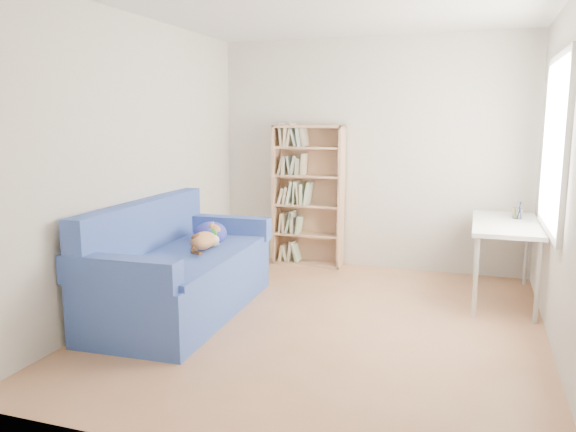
# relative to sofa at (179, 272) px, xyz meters

# --- Properties ---
(ground) EXTENTS (4.00, 4.00, 0.00)m
(ground) POSITION_rel_sofa_xyz_m (1.31, 0.09, -0.36)
(ground) COLOR #A56F4A
(ground) RESTS_ON ground
(room_shell) EXTENTS (3.54, 4.04, 2.62)m
(room_shell) POSITION_rel_sofa_xyz_m (1.40, 0.13, 1.27)
(room_shell) COLOR silver
(room_shell) RESTS_ON ground
(sofa) EXTENTS (1.03, 2.03, 0.98)m
(sofa) POSITION_rel_sofa_xyz_m (0.00, 0.00, 0.00)
(sofa) COLOR navy
(sofa) RESTS_ON ground
(bookshelf) EXTENTS (0.81, 0.25, 1.63)m
(bookshelf) POSITION_rel_sofa_xyz_m (0.62, 1.95, 0.39)
(bookshelf) COLOR tan
(bookshelf) RESTS_ON ground
(desk) EXTENTS (0.59, 1.29, 0.75)m
(desk) POSITION_rel_sofa_xyz_m (2.74, 1.28, 0.32)
(desk) COLOR white
(desk) RESTS_ON ground
(pen_cup) EXTENTS (0.09, 0.09, 0.17)m
(pen_cup) POSITION_rel_sofa_xyz_m (2.85, 1.52, 0.45)
(pen_cup) COLOR white
(pen_cup) RESTS_ON desk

